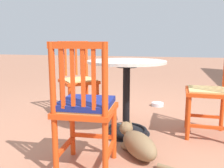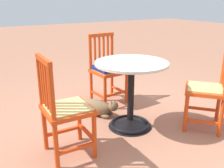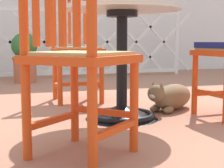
# 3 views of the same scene
# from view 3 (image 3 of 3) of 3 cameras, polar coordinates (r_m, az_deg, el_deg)

# --- Properties ---
(ground_plane) EXTENTS (24.00, 24.00, 0.00)m
(ground_plane) POSITION_cam_3_polar(r_m,az_deg,el_deg) (2.36, -0.12, -5.58)
(ground_plane) COLOR #A36B51
(lattice_fence_panel) EXTENTS (3.21, 0.06, 1.00)m
(lattice_fence_panel) POSITION_cam_3_polar(r_m,az_deg,el_deg) (5.19, -3.25, 6.78)
(lattice_fence_panel) COLOR white
(lattice_fence_panel) RESTS_ON ground_plane
(cafe_table) EXTENTS (0.76, 0.76, 0.73)m
(cafe_table) POSITION_cam_3_polar(r_m,az_deg,el_deg) (2.31, 1.59, 1.31)
(cafe_table) COLOR black
(cafe_table) RESTS_ON ground_plane
(orange_chair_by_planter) EXTENTS (0.56, 0.56, 0.91)m
(orange_chair_by_planter) POSITION_cam_3_polar(r_m,az_deg,el_deg) (1.52, -5.55, 4.06)
(orange_chair_by_planter) COLOR #D64214
(orange_chair_by_planter) RESTS_ON ground_plane
(orange_chair_facing_out) EXTENTS (0.41, 0.41, 0.91)m
(orange_chair_facing_out) POSITION_cam_3_polar(r_m,az_deg,el_deg) (3.03, -5.75, 5.43)
(orange_chair_facing_out) COLOR #D64214
(orange_chair_facing_out) RESTS_ON ground_plane
(tabby_cat) EXTENTS (0.52, 0.58, 0.23)m
(tabby_cat) POSITION_cam_3_polar(r_m,az_deg,el_deg) (2.66, 9.37, -2.14)
(tabby_cat) COLOR brown
(tabby_cat) RESTS_ON ground_plane
(terracotta_planter) EXTENTS (0.32, 0.32, 0.62)m
(terracotta_planter) POSITION_cam_3_polar(r_m,az_deg,el_deg) (4.52, -13.90, 4.38)
(terracotta_planter) COLOR #B25B3D
(terracotta_planter) RESTS_ON ground_plane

